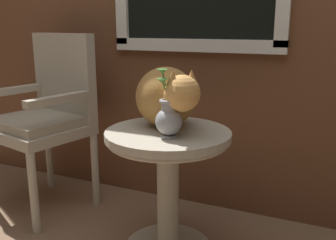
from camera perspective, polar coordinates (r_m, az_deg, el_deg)
The scene contains 4 objects.
wicker_side_table at distance 1.75m, azimuth 0.00°, elevation -7.36°, with size 0.57×0.57×0.60m.
wicker_chair at distance 2.32m, azimuth -17.57°, elevation 1.26°, with size 0.59×0.56×1.02m.
cat at distance 1.73m, azimuth -0.09°, elevation 3.52°, with size 0.47×0.47×0.28m.
pewter_vase_with_ivy at distance 1.57m, azimuth 0.09°, elevation 0.33°, with size 0.11×0.11×0.29m.
Camera 1 is at (0.83, -1.32, 1.06)m, focal length 40.63 mm.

